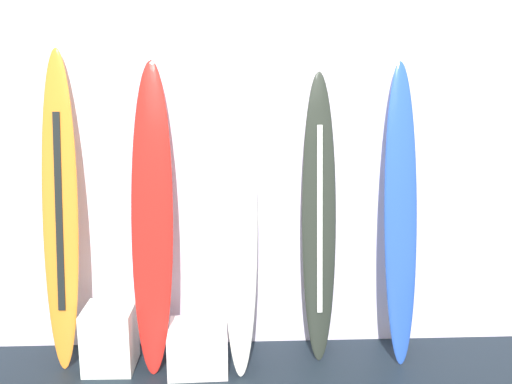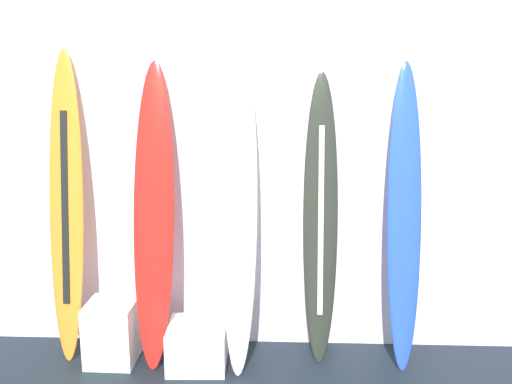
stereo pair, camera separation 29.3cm
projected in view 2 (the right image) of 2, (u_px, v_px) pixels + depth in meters
name	position (u px, v px, depth m)	size (l,w,h in m)	color
wall_back	(255.00, 153.00, 3.91)	(7.20, 0.20, 2.80)	silver
surfboard_sunset	(66.00, 208.00, 3.75)	(0.24, 0.35, 2.12)	orange
surfboard_crimson	(154.00, 216.00, 3.69)	(0.28, 0.45, 2.04)	red
surfboard_ivory	(240.00, 215.00, 3.62)	(0.24, 0.51, 2.11)	silver
surfboard_charcoal	(320.00, 223.00, 3.71)	(0.25, 0.32, 1.97)	#262C25
surfboard_cobalt	(404.00, 218.00, 3.64)	(0.25, 0.41, 2.04)	#264DB1
display_block_left	(112.00, 332.00, 3.80)	(0.33, 0.33, 0.43)	white
display_block_center	(198.00, 345.00, 3.76)	(0.40, 0.40, 0.29)	silver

